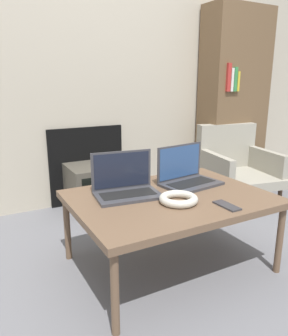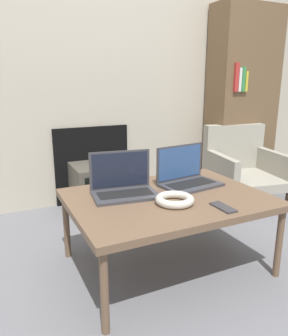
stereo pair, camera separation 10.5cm
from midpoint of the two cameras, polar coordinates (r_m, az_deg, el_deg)
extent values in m
plane|color=slate|center=(1.71, 12.89, -22.45)|extent=(14.00, 14.00, 0.00)
cube|color=#B7AD99|center=(2.84, -7.68, 20.35)|extent=(7.00, 0.06, 2.60)
cube|color=black|center=(2.85, -7.95, 0.60)|extent=(0.64, 0.03, 0.65)
cube|color=brown|center=(1.79, 5.84, -5.45)|extent=(1.05, 0.77, 0.04)
cylinder|color=brown|center=(1.43, -4.66, -20.86)|extent=(0.04, 0.04, 0.38)
cylinder|color=brown|center=(1.94, 23.94, -11.93)|extent=(0.04, 0.04, 0.38)
cylinder|color=brown|center=(2.00, -11.86, -9.98)|extent=(0.04, 0.04, 0.38)
cylinder|color=brown|center=(2.39, 11.42, -5.75)|extent=(0.04, 0.04, 0.38)
cube|color=#38383D|center=(1.77, -1.59, -4.74)|extent=(0.37, 0.26, 0.02)
cube|color=black|center=(1.77, -1.59, -4.46)|extent=(0.31, 0.16, 0.00)
cube|color=#38383D|center=(1.84, -2.57, -0.27)|extent=(0.34, 0.05, 0.21)
cube|color=black|center=(1.83, -2.51, -0.31)|extent=(0.32, 0.04, 0.19)
cube|color=#38383D|center=(1.97, 9.66, -2.91)|extent=(0.37, 0.27, 0.02)
cube|color=black|center=(1.97, 9.67, -2.66)|extent=(0.31, 0.16, 0.00)
cube|color=#38383D|center=(2.02, 7.74, 0.98)|extent=(0.34, 0.06, 0.21)
cube|color=#2D4C7F|center=(2.01, 7.81, 0.95)|extent=(0.32, 0.05, 0.19)
torus|color=beige|center=(1.68, 7.16, -5.50)|extent=(0.20, 0.20, 0.04)
cube|color=#333338|center=(1.67, 15.39, -6.63)|extent=(0.06, 0.15, 0.01)
cube|color=#4C473D|center=(2.70, -6.52, -3.23)|extent=(0.44, 0.39, 0.38)
cube|color=black|center=(2.53, -5.04, -4.49)|extent=(0.36, 0.01, 0.29)
cube|color=gray|center=(3.06, 18.31, -1.92)|extent=(0.68, 0.71, 0.08)
cube|color=gray|center=(3.22, 16.19, 3.60)|extent=(0.59, 0.21, 0.42)
cube|color=gray|center=(2.89, 14.21, 0.31)|extent=(0.16, 0.56, 0.20)
cube|color=gray|center=(3.17, 22.45, 0.90)|extent=(0.16, 0.56, 0.20)
cylinder|color=#4C3828|center=(2.76, 18.17, -6.12)|extent=(0.04, 0.04, 0.14)
cylinder|color=#4C3828|center=(3.10, 24.65, -4.47)|extent=(0.04, 0.04, 0.14)
cylinder|color=#4C3828|center=(3.13, 11.71, -3.20)|extent=(0.04, 0.04, 0.14)
cylinder|color=#4C3828|center=(3.43, 18.12, -2.03)|extent=(0.04, 0.04, 0.14)
cube|color=brown|center=(3.38, 17.59, 11.24)|extent=(0.66, 0.30, 1.70)
cube|color=#B22D28|center=(3.10, 16.76, 14.88)|extent=(0.04, 0.02, 0.25)
cube|color=silver|center=(3.13, 17.29, 14.46)|extent=(0.03, 0.02, 0.20)
cube|color=#337F42|center=(3.16, 17.83, 14.50)|extent=(0.04, 0.02, 0.21)
cube|color=gold|center=(3.18, 18.30, 14.12)|extent=(0.02, 0.02, 0.18)
camera|label=1|loc=(0.05, -88.50, 0.40)|focal=35.00mm
camera|label=2|loc=(0.05, 91.50, -0.40)|focal=35.00mm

